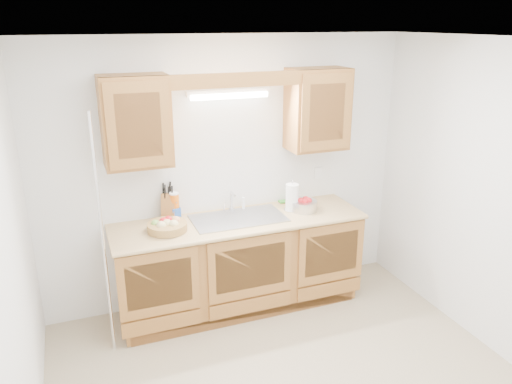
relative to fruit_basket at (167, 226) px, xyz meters
name	(u,v)px	position (x,y,z in m)	size (l,w,h in m)	color
room	(296,233)	(0.66, -1.16, 0.30)	(3.52, 3.50, 2.50)	tan
base_cabinets	(239,264)	(0.66, 0.04, -0.51)	(2.20, 0.60, 0.86)	#9B602D
countertop	(239,221)	(0.66, 0.02, -0.07)	(2.30, 0.63, 0.04)	tan
upper_cabinet_left	(136,121)	(-0.17, 0.17, 0.88)	(0.55, 0.33, 0.75)	#9B602D
upper_cabinet_right	(317,109)	(1.49, 0.17, 0.88)	(0.55, 0.33, 0.75)	#9B602D
valance	(237,80)	(0.66, 0.03, 1.19)	(2.20, 0.05, 0.12)	#9B602D
fluorescent_fixture	(229,94)	(0.66, 0.26, 1.05)	(0.76, 0.08, 0.08)	white
sink	(238,226)	(0.66, 0.05, -0.12)	(0.84, 0.46, 0.36)	#9E9EA3
wire_shelf_pole	(103,240)	(-0.54, -0.23, 0.05)	(0.03, 0.03, 2.00)	silver
outlet_plate	(318,173)	(1.61, 0.33, 0.20)	(0.08, 0.01, 0.12)	white
fruit_basket	(167,226)	(0.00, 0.00, 0.00)	(0.36, 0.36, 0.11)	#9E793F
knife_block	(169,206)	(0.07, 0.26, 0.08)	(0.18, 0.23, 0.35)	#9B602D
orange_canister	(175,206)	(0.12, 0.23, 0.08)	(0.09, 0.09, 0.26)	orange
soap_bottle	(175,211)	(0.12, 0.22, 0.04)	(0.08, 0.08, 0.18)	blue
sponge	(285,202)	(1.22, 0.28, -0.04)	(0.11, 0.07, 0.02)	#CC333F
paper_towel	(292,198)	(1.20, 0.06, 0.08)	(0.15, 0.15, 0.31)	silver
apple_bowl	(304,205)	(1.30, 0.02, 0.01)	(0.34, 0.34, 0.13)	silver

